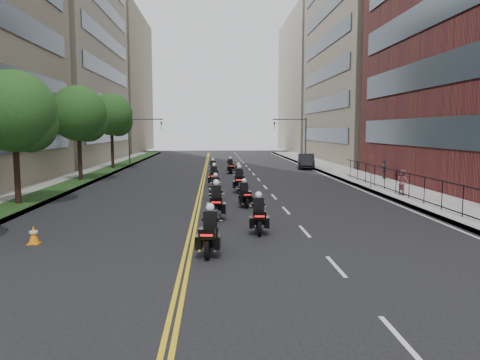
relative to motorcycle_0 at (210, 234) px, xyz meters
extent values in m
plane|color=black|center=(0.69, -1.71, -0.68)|extent=(160.00, 160.00, 0.00)
cube|color=gray|center=(12.69, 23.29, -0.60)|extent=(4.00, 90.00, 0.15)
cube|color=gray|center=(-11.31, 23.29, -0.60)|extent=(4.00, 90.00, 0.15)
cube|color=#173413|center=(-10.51, 23.29, -0.51)|extent=(2.00, 90.00, 0.04)
cube|color=#333F4C|center=(14.64, 15.29, 2.82)|extent=(0.12, 25.80, 1.80)
cube|color=#333F4C|center=(14.64, 15.29, 6.82)|extent=(0.12, 25.80, 1.80)
cube|color=#333F4C|center=(14.64, 15.29, 10.82)|extent=(0.12, 25.80, 1.80)
cube|color=gray|center=(22.19, 46.29, 14.32)|extent=(15.00, 28.00, 30.00)
cube|color=#333F4C|center=(14.64, 46.29, 2.82)|extent=(0.12, 24.08, 1.80)
cube|color=#333F4C|center=(14.64, 46.29, 6.82)|extent=(0.12, 24.08, 1.80)
cube|color=#333F4C|center=(14.64, 46.29, 10.82)|extent=(0.12, 24.08, 1.80)
cube|color=#333F4C|center=(14.64, 46.29, 14.82)|extent=(0.12, 24.08, 1.80)
cube|color=#333F4C|center=(14.64, 46.29, 18.82)|extent=(0.12, 24.08, 1.80)
cube|color=gray|center=(22.19, 76.29, 12.32)|extent=(15.00, 28.00, 26.00)
cube|color=#333F4C|center=(-13.26, 15.29, 2.82)|extent=(0.12, 25.80, 1.80)
cube|color=#333F4C|center=(-13.26, 15.29, 6.82)|extent=(0.12, 25.80, 1.80)
cube|color=gray|center=(-21.31, 46.29, 16.32)|extent=(16.00, 28.00, 34.00)
cube|color=#333F4C|center=(-13.26, 46.29, 2.82)|extent=(0.12, 24.08, 1.80)
cube|color=#333F4C|center=(-13.26, 46.29, 6.82)|extent=(0.12, 24.08, 1.80)
cube|color=#333F4C|center=(-13.26, 46.29, 10.82)|extent=(0.12, 24.08, 1.80)
cube|color=#333F4C|center=(-13.26, 46.29, 14.82)|extent=(0.12, 24.08, 1.80)
cube|color=#333F4C|center=(-13.26, 46.29, 18.82)|extent=(0.12, 24.08, 1.80)
cube|color=gray|center=(-21.31, 76.29, 12.32)|extent=(16.00, 28.00, 26.00)
cube|color=black|center=(11.69, 10.29, 0.92)|extent=(0.05, 28.00, 0.05)
cube|color=black|center=(11.69, 10.29, -0.38)|extent=(0.05, 28.00, 0.05)
cylinder|color=#321D16|center=(-10.51, 10.29, 1.74)|extent=(0.32, 0.32, 4.83)
sphere|color=#1E501A|center=(-10.51, 10.29, 4.50)|extent=(4.40, 4.40, 4.40)
sphere|color=#1E501A|center=(-9.91, 10.69, 3.81)|extent=(3.08, 3.08, 3.08)
cylinder|color=#321D16|center=(-10.51, 22.29, 1.88)|extent=(0.32, 0.32, 5.11)
sphere|color=#1E501A|center=(-10.51, 22.29, 4.80)|extent=(4.40, 4.40, 4.40)
sphere|color=#1E501A|center=(-9.91, 22.69, 4.07)|extent=(3.08, 3.08, 3.08)
cylinder|color=#321D16|center=(-10.51, 34.29, 2.02)|extent=(0.32, 0.32, 5.39)
sphere|color=#1E501A|center=(-10.51, 34.29, 5.10)|extent=(4.40, 4.40, 4.40)
sphere|color=#1E501A|center=(-9.91, 34.69, 4.33)|extent=(3.08, 3.08, 3.08)
cylinder|color=#3F3F44|center=(11.19, 40.29, 2.12)|extent=(0.18, 0.18, 5.60)
cylinder|color=#3F3F44|center=(9.19, 40.29, 4.72)|extent=(4.00, 0.14, 0.14)
imported|color=black|center=(7.39, 40.29, 3.92)|extent=(0.16, 0.20, 1.00)
cylinder|color=#3F3F44|center=(-9.81, 40.29, 2.12)|extent=(0.18, 0.18, 5.60)
cylinder|color=#3F3F44|center=(-7.81, 40.29, 4.72)|extent=(4.00, 0.14, 0.14)
imported|color=black|center=(-6.01, 40.29, 3.92)|extent=(0.16, 0.20, 1.00)
cylinder|color=black|center=(-0.08, -0.73, -0.33)|extent=(0.22, 0.70, 0.69)
cylinder|color=black|center=(0.10, 0.89, -0.33)|extent=(0.22, 0.70, 0.69)
cube|color=black|center=(0.01, 0.08, -0.05)|extent=(0.57, 1.41, 0.41)
cube|color=silver|center=(0.01, 0.13, -0.28)|extent=(0.44, 0.60, 0.31)
cube|color=black|center=(-0.08, -0.73, 0.20)|extent=(0.57, 0.48, 0.33)
cube|color=red|center=(-0.10, -0.94, 0.18)|extent=(0.41, 0.07, 0.07)
cube|color=black|center=(0.01, 0.13, 0.46)|extent=(0.48, 0.33, 0.63)
sphere|color=silver|center=(0.02, 0.14, 0.89)|extent=(0.29, 0.29, 0.29)
cylinder|color=black|center=(1.93, 2.52, -0.34)|extent=(0.17, 0.68, 0.67)
cylinder|color=black|center=(2.01, 4.11, -0.34)|extent=(0.17, 0.68, 0.67)
cube|color=black|center=(1.97, 3.32, -0.06)|extent=(0.48, 1.36, 0.40)
cube|color=silver|center=(1.97, 3.37, -0.29)|extent=(0.40, 0.56, 0.30)
cube|color=black|center=(1.93, 2.52, 0.18)|extent=(0.54, 0.44, 0.32)
cube|color=red|center=(1.92, 2.32, 0.16)|extent=(0.40, 0.05, 0.07)
cube|color=black|center=(1.97, 3.37, 0.43)|extent=(0.45, 0.30, 0.62)
sphere|color=silver|center=(1.97, 3.38, 0.85)|extent=(0.29, 0.29, 0.29)
cylinder|color=black|center=(0.24, 5.62, -0.31)|extent=(0.17, 0.75, 0.74)
cylinder|color=black|center=(0.27, 7.36, -0.31)|extent=(0.17, 0.75, 0.74)
cube|color=black|center=(0.26, 6.49, 0.00)|extent=(0.48, 1.48, 0.44)
cube|color=silver|center=(0.26, 6.54, -0.25)|extent=(0.43, 0.61, 0.33)
cube|color=black|center=(0.24, 5.62, 0.26)|extent=(0.58, 0.47, 0.35)
cube|color=red|center=(0.24, 5.39, 0.24)|extent=(0.44, 0.04, 0.08)
cube|color=black|center=(0.26, 6.54, 0.55)|extent=(0.49, 0.31, 0.68)
sphere|color=silver|center=(0.26, 6.56, 1.01)|extent=(0.32, 0.32, 0.32)
cylinder|color=black|center=(1.88, 9.01, -0.37)|extent=(0.20, 0.63, 0.62)
cylinder|color=black|center=(1.71, 10.46, -0.37)|extent=(0.20, 0.63, 0.62)
cube|color=black|center=(1.80, 9.74, -0.11)|extent=(0.53, 1.27, 0.37)
cube|color=silver|center=(1.79, 9.78, -0.32)|extent=(0.40, 0.54, 0.27)
cube|color=black|center=(1.88, 9.01, 0.11)|extent=(0.52, 0.44, 0.29)
cube|color=red|center=(1.90, 8.82, 0.09)|extent=(0.37, 0.07, 0.06)
cube|color=black|center=(1.79, 9.78, 0.35)|extent=(0.43, 0.30, 0.57)
sphere|color=silver|center=(1.79, 9.79, 0.73)|extent=(0.27, 0.27, 0.27)
cylinder|color=black|center=(0.23, 11.83, -0.35)|extent=(0.15, 0.65, 0.64)
cylinder|color=black|center=(0.26, 13.35, -0.35)|extent=(0.15, 0.65, 0.64)
cube|color=black|center=(0.25, 12.59, -0.09)|extent=(0.42, 1.29, 0.38)
cube|color=silver|center=(0.25, 12.64, -0.31)|extent=(0.37, 0.53, 0.28)
cube|color=black|center=(0.23, 11.83, 0.14)|extent=(0.50, 0.41, 0.30)
cube|color=red|center=(0.23, 11.63, 0.12)|extent=(0.38, 0.04, 0.07)
cube|color=black|center=(0.25, 12.64, 0.38)|extent=(0.42, 0.27, 0.59)
sphere|color=silver|center=(0.25, 12.64, 0.78)|extent=(0.27, 0.27, 0.27)
cylinder|color=black|center=(1.81, 14.88, -0.30)|extent=(0.19, 0.75, 0.75)
cylinder|color=black|center=(1.89, 16.64, -0.30)|extent=(0.19, 0.75, 0.75)
cube|color=black|center=(1.85, 15.76, 0.00)|extent=(0.53, 1.50, 0.44)
cube|color=silver|center=(1.85, 15.82, -0.25)|extent=(0.45, 0.62, 0.33)
cube|color=black|center=(1.81, 14.88, 0.27)|extent=(0.59, 0.49, 0.35)
cube|color=red|center=(1.80, 14.65, 0.25)|extent=(0.44, 0.05, 0.08)
cube|color=black|center=(1.85, 15.82, 0.55)|extent=(0.50, 0.33, 0.68)
sphere|color=silver|center=(1.86, 15.83, 1.02)|extent=(0.32, 0.32, 0.32)
cylinder|color=black|center=(0.13, 18.09, -0.32)|extent=(0.17, 0.71, 0.71)
cylinder|color=black|center=(0.19, 19.75, -0.32)|extent=(0.17, 0.71, 0.71)
cube|color=black|center=(0.16, 18.92, -0.03)|extent=(0.49, 1.42, 0.42)
cube|color=silver|center=(0.16, 18.97, -0.27)|extent=(0.42, 0.59, 0.31)
cube|color=black|center=(0.13, 18.09, 0.22)|extent=(0.56, 0.46, 0.33)
cube|color=red|center=(0.12, 17.87, 0.20)|extent=(0.42, 0.05, 0.07)
cube|color=black|center=(0.16, 18.97, 0.49)|extent=(0.47, 0.31, 0.65)
sphere|color=silver|center=(0.16, 18.98, 0.93)|extent=(0.30, 0.30, 0.30)
cylinder|color=black|center=(2.22, 21.55, -0.37)|extent=(0.21, 0.63, 0.62)
cylinder|color=black|center=(2.02, 22.99, -0.37)|extent=(0.21, 0.63, 0.62)
cube|color=black|center=(2.12, 22.27, -0.11)|extent=(0.54, 1.27, 0.36)
cube|color=silver|center=(2.11, 22.31, -0.32)|extent=(0.41, 0.54, 0.27)
cube|color=black|center=(2.22, 21.55, 0.10)|extent=(0.52, 0.44, 0.29)
cube|color=red|center=(2.24, 21.36, 0.09)|extent=(0.36, 0.08, 0.06)
cube|color=black|center=(2.11, 22.31, 0.34)|extent=(0.43, 0.31, 0.56)
sphere|color=silver|center=(2.11, 22.32, 0.72)|extent=(0.26, 0.26, 0.26)
cylinder|color=black|center=(0.15, 25.02, -0.34)|extent=(0.20, 0.69, 0.68)
cylinder|color=black|center=(0.00, 26.61, -0.34)|extent=(0.20, 0.69, 0.68)
cube|color=black|center=(0.07, 25.82, -0.06)|extent=(0.54, 1.38, 0.40)
cube|color=silver|center=(0.07, 25.87, -0.29)|extent=(0.43, 0.58, 0.30)
cube|color=black|center=(0.15, 25.02, 0.18)|extent=(0.55, 0.46, 0.32)
cube|color=red|center=(0.17, 24.82, 0.16)|extent=(0.40, 0.07, 0.07)
cube|color=black|center=(0.07, 25.87, 0.44)|extent=(0.46, 0.32, 0.62)
sphere|color=silver|center=(0.07, 25.88, 0.85)|extent=(0.29, 0.29, 0.29)
cylinder|color=black|center=(1.78, 28.29, -0.35)|extent=(0.19, 0.66, 0.65)
cylinder|color=black|center=(1.64, 29.82, -0.35)|extent=(0.19, 0.66, 0.65)
cube|color=black|center=(1.71, 29.06, -0.08)|extent=(0.52, 1.33, 0.38)
cube|color=silver|center=(1.71, 29.10, -0.30)|extent=(0.41, 0.56, 0.29)
cube|color=black|center=(1.78, 28.29, 0.15)|extent=(0.53, 0.45, 0.31)
cube|color=red|center=(1.80, 28.09, 0.13)|extent=(0.38, 0.06, 0.07)
cube|color=black|center=(1.71, 29.10, 0.40)|extent=(0.44, 0.31, 0.59)
sphere|color=silver|center=(1.71, 29.11, 0.80)|extent=(0.28, 0.28, 0.28)
imported|color=black|center=(10.09, 34.33, 0.12)|extent=(2.43, 5.02, 1.59)
imported|color=#99535B|center=(11.89, 12.75, 0.26)|extent=(0.79, 0.90, 1.57)
imported|color=#404248|center=(14.14, 22.04, 0.24)|extent=(0.62, 0.97, 1.53)
cube|color=orange|center=(-6.50, 1.74, -0.66)|extent=(0.41, 0.41, 0.03)
cone|color=orange|center=(-6.50, 1.74, -0.33)|extent=(0.39, 0.39, 0.69)
cylinder|color=silver|center=(-6.50, 1.74, -0.23)|extent=(0.31, 0.31, 0.08)
camera|label=1|loc=(0.15, -15.54, 3.53)|focal=35.00mm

